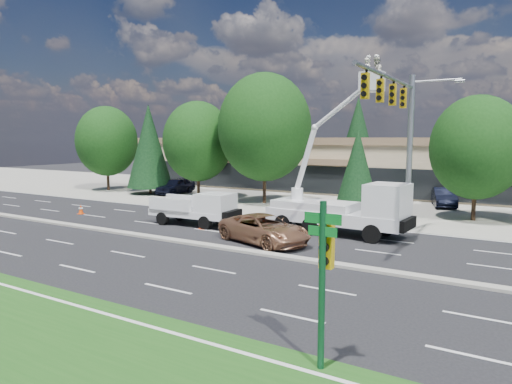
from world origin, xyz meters
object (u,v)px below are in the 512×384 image
Objects in this scene: utility_pickup at (198,212)px; minivan at (264,229)px; signal_mast at (402,126)px; bucket_truck at (347,199)px; street_sign_pole at (324,267)px.

minivan is (5.99, -2.09, -0.12)m from utility_pickup.
utility_pickup is at bearing -166.41° from signal_mast.
signal_mast is 4.86m from bucket_truck.
signal_mast is 9.20m from minivan.
street_sign_pole is at bearing -68.68° from bucket_truck.
bucket_truck is at bearing 107.58° from street_sign_pole.
signal_mast reaches higher than minivan.
minivan is at bearing -22.79° from utility_pickup.
utility_pickup is 9.30m from bucket_truck.
signal_mast is at bearing 97.27° from street_sign_pole.
utility_pickup is (-13.63, 12.63, -1.58)m from street_sign_pole.
bucket_truck reaches higher than utility_pickup.
minivan is at bearing -139.13° from signal_mast.
signal_mast is at bearing -30.41° from minivan.
minivan is at bearing -123.31° from bucket_truck.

